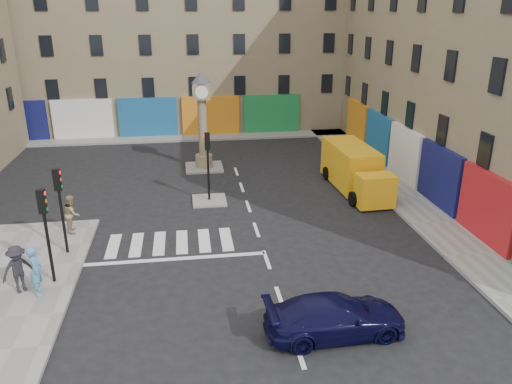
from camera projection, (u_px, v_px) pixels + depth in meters
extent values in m
plane|color=black|center=(271.00, 272.00, 19.90)|extent=(120.00, 120.00, 0.00)
cube|color=gray|center=(384.00, 179.00, 30.31)|extent=(2.60, 30.00, 0.15)
cube|color=gray|center=(174.00, 138.00, 39.93)|extent=(32.00, 2.40, 0.15)
cube|color=gray|center=(209.00, 200.00, 27.03)|extent=(1.80, 1.80, 0.12)
cube|color=gray|center=(204.00, 167.00, 32.60)|extent=(2.40, 2.40, 0.12)
cube|color=#857557|center=(502.00, 43.00, 28.39)|extent=(10.00, 30.00, 16.00)
cube|color=#7F7054|center=(169.00, 25.00, 42.37)|extent=(32.00, 10.00, 17.00)
cylinder|color=black|center=(49.00, 248.00, 18.44)|extent=(0.12, 0.12, 2.80)
cube|color=black|center=(42.00, 201.00, 17.79)|extent=(0.28, 0.22, 0.90)
cylinder|color=black|center=(63.00, 222.00, 20.66)|extent=(0.12, 0.12, 2.80)
cube|color=black|center=(57.00, 180.00, 20.02)|extent=(0.28, 0.22, 0.90)
cylinder|color=black|center=(208.00, 175.00, 26.52)|extent=(0.12, 0.12, 2.80)
cube|color=black|center=(207.00, 141.00, 25.88)|extent=(0.28, 0.22, 0.90)
cylinder|color=#857557|center=(204.00, 161.00, 32.44)|extent=(1.10, 1.10, 0.80)
cylinder|color=#857557|center=(203.00, 127.00, 31.67)|extent=(0.56, 0.56, 3.60)
cube|color=#857557|center=(201.00, 91.00, 30.87)|extent=(1.00, 1.00, 1.00)
cylinder|color=white|center=(202.00, 92.00, 30.39)|extent=(0.80, 0.06, 0.80)
cone|color=#333338|center=(201.00, 77.00, 30.57)|extent=(1.20, 1.20, 0.70)
imported|color=black|center=(335.00, 316.00, 15.88)|extent=(4.64, 2.06, 1.32)
cube|color=#FFAE15|center=(350.00, 165.00, 29.13)|extent=(2.22, 4.91, 2.31)
cube|color=#FFAE15|center=(375.00, 191.00, 25.91)|extent=(1.96, 1.29, 1.71)
cube|color=black|center=(376.00, 184.00, 25.72)|extent=(1.75, 0.98, 0.70)
cylinder|color=black|center=(353.00, 199.00, 26.30)|extent=(0.29, 0.81, 0.80)
cylinder|color=black|center=(389.00, 196.00, 26.65)|extent=(0.29, 0.81, 0.80)
cylinder|color=black|center=(327.00, 173.00, 30.37)|extent=(0.29, 0.81, 0.80)
cylinder|color=black|center=(358.00, 171.00, 30.72)|extent=(0.29, 0.81, 0.80)
imported|color=#518DBA|center=(36.00, 271.00, 17.77)|extent=(0.59, 0.77, 1.88)
imported|color=#937B5B|center=(72.00, 213.00, 22.83)|extent=(0.78, 0.95, 1.77)
imported|color=black|center=(18.00, 269.00, 17.93)|extent=(1.36, 1.24, 1.83)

